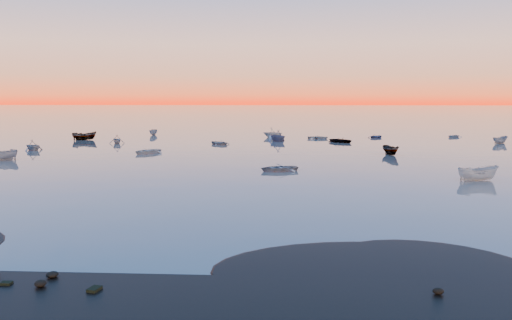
# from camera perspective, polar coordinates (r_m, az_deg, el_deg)

# --- Properties ---
(ground) EXTENTS (600.00, 600.00, 0.00)m
(ground) POSITION_cam_1_polar(r_m,az_deg,el_deg) (125.06, 1.21, 3.63)
(ground) COLOR #6F655D
(ground) RESTS_ON ground
(mud_lobes) EXTENTS (140.00, 6.00, 0.07)m
(mud_lobes) POSITION_cam_1_polar(r_m,az_deg,el_deg) (25.43, -6.60, -11.41)
(mud_lobes) COLOR black
(mud_lobes) RESTS_ON ground
(moored_fleet) EXTENTS (124.00, 58.00, 1.20)m
(moored_fleet) POSITION_cam_1_polar(r_m,az_deg,el_deg) (78.26, 0.05, 1.39)
(moored_fleet) COLOR #BABAB5
(moored_fleet) RESTS_ON ground
(boat_near_center) EXTENTS (2.42, 4.38, 1.44)m
(boat_near_center) POSITION_cam_1_polar(r_m,az_deg,el_deg) (52.88, 23.98, -2.16)
(boat_near_center) COLOR #BABAB5
(boat_near_center) RESTS_ON ground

